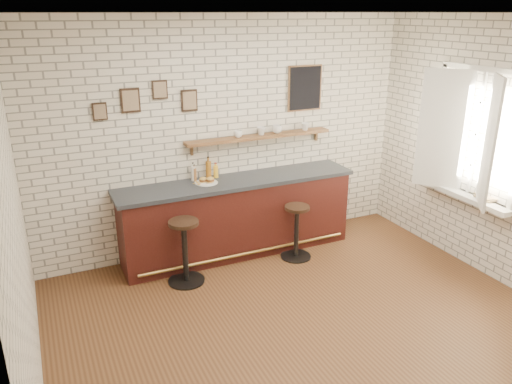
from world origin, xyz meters
The scene contains 21 objects.
ground centered at (0.00, 0.00, 0.00)m, with size 5.00×5.00×0.00m, color brown.
bar_counter centered at (0.00, 1.70, 0.51)m, with size 3.10×0.65×1.01m.
sandwich_plate centered at (-0.41, 1.74, 1.02)m, with size 0.28×0.28×0.01m, color white.
ciabatta_sandwich centered at (-0.40, 1.74, 1.05)m, with size 0.18×0.12×0.06m.
potato_chips centered at (-0.43, 1.73, 1.02)m, with size 0.27×0.19×0.00m.
bitters_bottle_brown centered at (-0.51, 1.90, 1.09)m, with size 0.06×0.06×0.21m.
bitters_bottle_white centered at (-0.52, 1.90, 1.11)m, with size 0.06×0.06×0.23m.
bitters_bottle_amber centered at (-0.31, 1.90, 1.13)m, with size 0.07×0.07×0.29m.
condiment_bottle_yellow centered at (-0.22, 1.90, 1.09)m, with size 0.06×0.06×0.19m.
bar_stool_left centered at (-0.86, 1.24, 0.42)m, with size 0.46×0.46×0.78m.
bar_stool_right centered at (0.62, 1.24, 0.38)m, with size 0.39×0.39×0.71m.
wall_shelf centered at (0.40, 1.90, 1.48)m, with size 2.00×0.18×0.18m.
shelf_cup_a centered at (0.10, 1.90, 1.54)m, with size 0.11×0.11×0.09m, color white.
shelf_cup_b centered at (0.43, 1.90, 1.55)m, with size 0.11×0.11×0.10m, color white.
shelf_cup_c centered at (0.66, 1.90, 1.55)m, with size 0.13×0.13×0.10m, color white.
shelf_cup_d centered at (1.08, 1.90, 1.55)m, with size 0.11×0.11×0.10m, color white.
back_wall_decor centered at (0.23, 1.98, 2.05)m, with size 2.96×0.02×0.56m.
window_sill centered at (2.40, 0.30, 0.90)m, with size 0.20×1.35×0.06m.
casement_window centered at (2.36, 0.30, 1.65)m, with size 0.40×1.30×1.56m.
book_lower centered at (2.38, 0.03, 0.94)m, with size 0.18×0.24×0.02m, color tan.
book_upper centered at (2.38, 0.06, 0.96)m, with size 0.18×0.25×0.02m, color tan.
Camera 1 is at (-2.29, -3.82, 3.01)m, focal length 35.00 mm.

